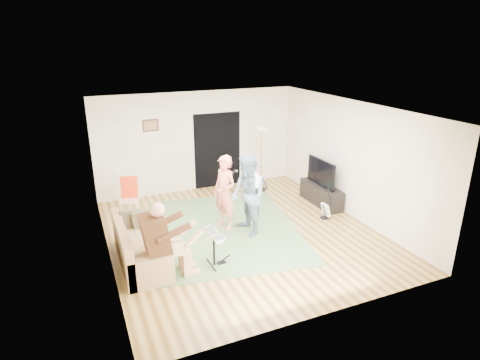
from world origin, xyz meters
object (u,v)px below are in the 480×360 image
object	(u,v)px
sofa	(137,251)
torchiere_lamp	(261,148)
dining_chair	(129,204)
guitar_spare	(326,210)
singer	(225,193)
guitarist	(248,196)
television	(321,172)
drum_kit	(214,251)
tv_cabinet	(321,194)

from	to	relation	value
sofa	torchiere_lamp	bearing A→B (deg)	34.12
dining_chair	guitar_spare	bearing A→B (deg)	-7.61
sofa	dining_chair	distance (m)	2.16
sofa	guitar_spare	world-z (taller)	sofa
singer	guitarist	world-z (taller)	guitarist
guitarist	guitar_spare	world-z (taller)	guitarist
singer	torchiere_lamp	world-z (taller)	torchiere_lamp
guitarist	guitar_spare	size ratio (longest dim) A/B	2.38
guitarist	guitar_spare	bearing A→B (deg)	86.89
sofa	guitarist	world-z (taller)	guitarist
guitarist	television	xyz separation A→B (m)	(2.35, 0.79, -0.03)
guitar_spare	dining_chair	distance (m)	4.60
sofa	singer	xyz separation A→B (m)	(2.05, 0.76, 0.57)
singer	torchiere_lamp	size ratio (longest dim) A/B	0.95
sofa	guitarist	size ratio (longest dim) A/B	1.09
singer	dining_chair	bearing A→B (deg)	-147.59
guitarist	torchiere_lamp	bearing A→B (deg)	145.31
guitarist	guitar_spare	distance (m)	2.11
sofa	television	xyz separation A→B (m)	(4.74, 1.07, 0.59)
drum_kit	television	size ratio (longest dim) A/B	0.64
drum_kit	television	bearing A→B (deg)	26.56
television	sofa	bearing A→B (deg)	-167.21
sofa	singer	distance (m)	2.26
sofa	guitar_spare	bearing A→B (deg)	3.61
dining_chair	television	bearing A→B (deg)	3.12
guitarist	sofa	bearing A→B (deg)	-85.82
guitar_spare	tv_cabinet	world-z (taller)	guitar_spare
guitar_spare	sofa	bearing A→B (deg)	-176.39
guitar_spare	torchiere_lamp	distance (m)	2.57
torchiere_lamp	tv_cabinet	size ratio (longest dim) A/B	1.25
guitar_spare	torchiere_lamp	xyz separation A→B (m)	(-0.58, 2.31, 0.98)
sofa	torchiere_lamp	size ratio (longest dim) A/B	1.10
television	singer	bearing A→B (deg)	-173.38
drum_kit	singer	size ratio (longest dim) A/B	0.42
guitarist	dining_chair	xyz separation A→B (m)	(-2.20, 1.86, -0.54)
guitarist	dining_chair	size ratio (longest dim) A/B	1.83
sofa	guitar_spare	distance (m)	4.40
singer	tv_cabinet	xyz separation A→B (m)	(2.74, 0.31, -0.58)
sofa	television	bearing A→B (deg)	12.79
guitarist	television	world-z (taller)	guitarist
drum_kit	dining_chair	distance (m)	3.01
dining_chair	television	world-z (taller)	television
drum_kit	singer	xyz separation A→B (m)	(0.76, 1.41, 0.52)
torchiere_lamp	television	size ratio (longest dim) A/B	1.60
dining_chair	television	distance (m)	4.70
torchiere_lamp	television	distance (m)	1.80
television	torchiere_lamp	bearing A→B (deg)	121.41
torchiere_lamp	tv_cabinet	world-z (taller)	torchiere_lamp
guitar_spare	dining_chair	size ratio (longest dim) A/B	0.77
sofa	tv_cabinet	bearing A→B (deg)	12.66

